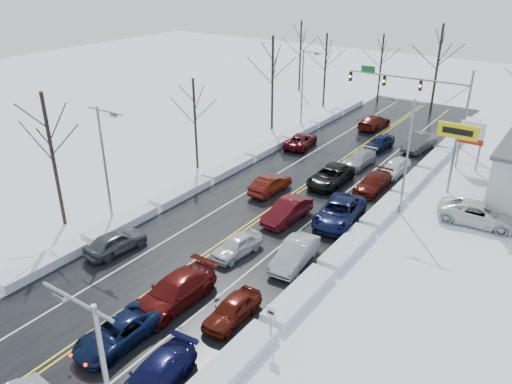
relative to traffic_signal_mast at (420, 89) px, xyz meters
The scene contains 36 objects.
ground 28.73m from the traffic_signal_mast, 97.02° to the right, with size 160.00×160.00×0.00m, color white.
road_surface 26.78m from the traffic_signal_mast, 97.55° to the right, with size 14.00×84.00×0.01m, color black.
snow_bank_left 28.77m from the traffic_signal_mast, 113.03° to the right, with size 1.57×72.00×0.63m, color silver.
snow_bank_right 26.88m from the traffic_signal_mast, 80.92° to the right, with size 1.57×72.00×0.63m, color silver.
traffic_signal_mast is the anchor object (origin of this frame).
tires_plus_sign 13.92m from the traffic_signal_mast, 59.54° to the right, with size 3.20×0.34×6.00m.
used_vehicles_sign 9.50m from the traffic_signal_mast, 40.34° to the right, with size 2.20×0.22×4.65m.
speed_limit_sign 36.51m from the traffic_signal_mast, 82.48° to the right, with size 0.55×0.09×2.35m.
streetlight_ne 18.63m from the traffic_signal_mast, 74.91° to the right, with size 3.20×0.25×9.00m.
streetlight_sw 34.08m from the traffic_signal_mast, 110.16° to the right, with size 3.20×0.25×9.00m.
streetlight_nw 12.40m from the traffic_signal_mast, 161.23° to the right, with size 3.20×0.25×9.00m.
tree_left_b 37.16m from the traffic_signal_mast, 113.74° to the right, with size 4.00×4.00×10.00m.
tree_left_c 24.38m from the traffic_signal_mast, 124.90° to the right, with size 3.40×3.40×8.50m.
tree_left_d 15.93m from the traffic_signal_mast, 157.76° to the right, with size 4.20×4.20×10.50m.
tree_left_e 15.51m from the traffic_signal_mast, 157.13° to the left, with size 3.80×3.80×9.50m.
tree_far_a 24.63m from the traffic_signal_mast, 150.75° to the left, with size 4.00×4.00×10.00m.
tree_far_b 16.10m from the traffic_signal_mast, 125.98° to the left, with size 3.60×3.60×9.00m.
tree_far_c 11.32m from the traffic_signal_mast, 97.48° to the left, with size 4.40×4.40×11.00m.
queued_car_2 40.81m from the traffic_signal_mast, 92.44° to the right, with size 2.25×4.87×1.35m, color black.
queued_car_3 36.81m from the traffic_signal_mast, 92.49° to the right, with size 2.32×5.70×1.66m, color #510C0A.
queued_car_4 30.63m from the traffic_signal_mast, 93.44° to the right, with size 1.62×4.03×1.37m, color silver.
queued_car_5 24.70m from the traffic_signal_mast, 93.69° to the right, with size 1.67×4.80×1.58m, color #46090E.
queued_car_6 17.25m from the traffic_signal_mast, 96.65° to the right, with size 2.56×5.54×1.54m, color black.
queued_car_7 12.19m from the traffic_signal_mast, 98.52° to the right, with size 1.89×4.64×1.35m, color #999AA0.
queued_car_8 7.84m from the traffic_signal_mast, 108.50° to the right, with size 1.72×4.28×1.46m, color black.
queued_car_12 36.09m from the traffic_signal_mast, 86.79° to the right, with size 1.62×4.04×1.38m, color #4B110A.
queued_car_13 29.47m from the traffic_signal_mast, 86.07° to the right, with size 1.65×4.72×1.56m, color #A1A4A9.
queued_car_14 22.82m from the traffic_signal_mast, 85.33° to the right, with size 2.77×6.01×1.67m, color black.
queued_car_15 16.38m from the traffic_signal_mast, 83.78° to the right, with size 1.96×4.83×1.40m, color #470D09.
queued_car_16 12.38m from the traffic_signal_mast, 79.86° to the right, with size 1.70×4.23×1.44m, color white.
queued_car_17 6.55m from the traffic_signal_mast, 61.57° to the right, with size 1.78×5.10×1.68m, color #404345.
oncoming_car_0 21.98m from the traffic_signal_mast, 104.47° to the right, with size 1.56×4.48×1.48m, color #4E0F0A.
oncoming_car_1 13.96m from the traffic_signal_mast, 133.54° to the right, with size 2.30×4.98×1.38m, color #4A090F.
oncoming_car_2 7.51m from the traffic_signal_mast, 168.06° to the left, with size 2.16×5.32×1.54m, color #471009.
oncoming_car_3 35.94m from the traffic_signal_mast, 104.24° to the right, with size 1.76×4.38×1.49m, color #434648.
parked_car_0 20.24m from the traffic_signal_mast, 57.33° to the right, with size 2.72×5.89×1.64m, color silver.
Camera 1 is at (18.91, -24.85, 18.04)m, focal length 35.00 mm.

